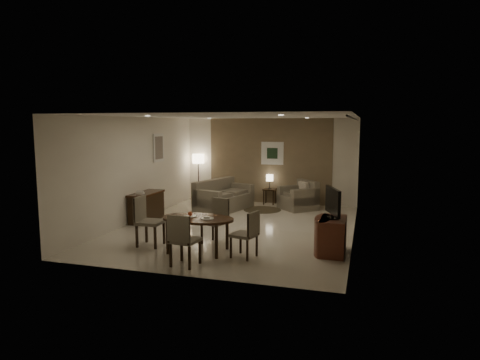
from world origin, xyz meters
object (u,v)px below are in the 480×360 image
(dining_table, at_px, (198,235))
(armchair, at_px, (298,195))
(chair_near, at_px, (185,240))
(chair_right, at_px, (244,234))
(console_desk, at_px, (146,207))
(sofa, at_px, (224,195))
(side_table, at_px, (270,196))
(chair_far, at_px, (214,222))
(tv_cabinet, at_px, (333,236))
(chair_left, at_px, (150,221))
(floor_lamp, at_px, (198,177))

(dining_table, height_order, armchair, armchair)
(dining_table, height_order, chair_near, chair_near)
(dining_table, relative_size, chair_right, 1.63)
(console_desk, xyz_separation_m, sofa, (1.47, 1.97, 0.07))
(armchair, bearing_deg, side_table, -161.38)
(dining_table, height_order, side_table, dining_table)
(console_desk, relative_size, dining_table, 0.82)
(chair_near, distance_m, side_table, 6.24)
(dining_table, relative_size, chair_far, 1.55)
(chair_near, bearing_deg, chair_right, -132.72)
(console_desk, relative_size, side_table, 2.45)
(chair_near, distance_m, sofa, 5.04)
(chair_right, distance_m, armchair, 4.92)
(tv_cabinet, relative_size, side_table, 1.83)
(dining_table, bearing_deg, chair_right, -5.02)
(console_desk, height_order, tv_cabinet, console_desk)
(tv_cabinet, bearing_deg, console_desk, 162.95)
(chair_near, relative_size, sofa, 0.51)
(dining_table, xyz_separation_m, armchair, (1.23, 4.82, 0.08))
(sofa, bearing_deg, chair_near, -152.35)
(tv_cabinet, bearing_deg, side_table, 116.16)
(armchair, bearing_deg, chair_left, -68.00)
(chair_left, bearing_deg, side_table, -15.42)
(chair_far, bearing_deg, armchair, 93.34)
(tv_cabinet, distance_m, sofa, 4.87)
(dining_table, distance_m, floor_lamp, 5.83)
(armchair, height_order, floor_lamp, floor_lamp)
(dining_table, bearing_deg, chair_left, 174.47)
(chair_far, bearing_deg, sofa, 123.74)
(console_desk, distance_m, dining_table, 3.15)
(console_desk, xyz_separation_m, chair_near, (2.42, -2.98, 0.10))
(console_desk, relative_size, sofa, 0.64)
(tv_cabinet, distance_m, side_table, 5.29)
(chair_right, bearing_deg, chair_near, -34.50)
(tv_cabinet, distance_m, chair_right, 1.76)
(chair_near, height_order, chair_right, chair_near)
(dining_table, relative_size, side_table, 2.99)
(chair_near, bearing_deg, side_table, -85.03)
(tv_cabinet, relative_size, dining_table, 0.61)
(dining_table, relative_size, armchair, 1.54)
(sofa, bearing_deg, floor_lamp, 62.85)
(sofa, height_order, armchair, sofa)
(tv_cabinet, xyz_separation_m, chair_left, (-3.68, -0.53, 0.16))
(chair_far, distance_m, sofa, 3.59)
(chair_near, relative_size, armchair, 1.00)
(console_desk, xyz_separation_m, dining_table, (2.32, -2.14, -0.03))
(chair_right, xyz_separation_m, armchair, (0.26, 4.91, -0.03))
(chair_near, bearing_deg, chair_left, -32.02)
(console_desk, distance_m, chair_far, 2.85)
(tv_cabinet, xyz_separation_m, floor_lamp, (-4.75, 4.76, 0.42))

